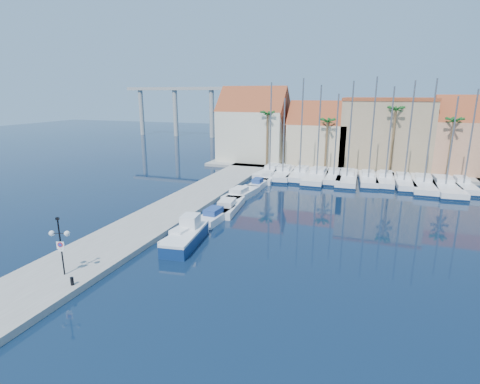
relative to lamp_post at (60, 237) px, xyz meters
The scene contains 34 objects.
ground 9.04m from the lamp_post, 13.27° to the left, with size 260.00×260.00×0.00m, color black.
quay_west 15.75m from the lamp_post, 92.93° to the left, with size 6.00×77.00×0.50m, color gray.
shore_north 53.24m from the lamp_post, 69.97° to the left, with size 54.00×16.00×0.50m, color gray.
lamp_post is the anchor object (origin of this frame).
bollard 3.12m from the lamp_post, 31.46° to the right, with size 0.22×0.22×0.55m, color black.
fishing_boat 10.37m from the lamp_post, 61.14° to the left, with size 2.97×6.74×2.28m.
motorboat_west_0 10.58m from the lamp_post, 64.27° to the left, with size 2.28×5.62×1.40m.
motorboat_west_1 16.51m from the lamp_post, 73.15° to the left, with size 2.31×6.12×1.40m.
motorboat_west_2 19.73m from the lamp_post, 75.76° to the left, with size 2.91×7.07×1.40m.
motorboat_west_3 25.02m from the lamp_post, 79.89° to the left, with size 2.94×7.16×1.40m.
motorboat_west_4 30.71m from the lamp_post, 80.81° to the left, with size 1.70×5.18×1.40m.
motorboat_west_5 35.13m from the lamp_post, 81.61° to the left, with size 2.08×6.20×1.40m.
motorboat_west_6 40.08m from the lamp_post, 82.65° to the left, with size 2.10×5.28×1.40m.
sailboat_0 38.93m from the lamp_post, 83.50° to the left, with size 3.28×9.87×14.26m.
sailboat_1 38.67m from the lamp_post, 80.22° to the left, with size 3.59×10.45×12.01m.
sailboat_2 39.36m from the lamp_post, 76.40° to the left, with size 2.82×9.53×14.79m.
sailboat_3 39.72m from the lamp_post, 72.58° to the left, with size 3.19×11.30×13.83m.
sailboat_4 40.79m from the lamp_post, 69.48° to the left, with size 2.68×8.99×12.63m.
sailboat_5 41.34m from the lamp_post, 66.90° to the left, with size 3.09×10.78×14.35m.
sailboat_6 42.83m from the lamp_post, 63.41° to the left, with size 3.11×9.28×14.89m.
sailboat_7 44.33m from the lamp_post, 60.92° to the left, with size 2.71×9.46×13.60m.
sailboat_8 44.99m from the lamp_post, 57.85° to the left, with size 3.00×9.21×14.35m.
sailboat_9 46.01m from the lamp_post, 54.90° to the left, with size 3.24×11.18×14.54m.
sailboat_10 47.32m from the lamp_post, 52.19° to the left, with size 3.88×12.14×12.34m.
sailboat_11 49.66m from the lamp_post, 50.82° to the left, with size 2.81×8.84×13.23m.
building_0 49.08m from the lamp_post, 92.10° to the left, with size 12.30×9.00×13.50m.
building_1 50.03m from the lamp_post, 78.22° to the left, with size 10.30×8.00×11.00m.
building_2 54.34m from the lamp_post, 66.99° to the left, with size 14.20×10.20×11.50m.
building_3 59.20m from the lamp_post, 55.84° to the left, with size 10.30×8.00×12.00m.
palm_0 44.38m from the lamp_post, 87.12° to the left, with size 2.60×2.60×10.15m.
palm_1 45.86m from the lamp_post, 74.47° to the left, with size 2.60×2.60×9.15m.
palm_2 49.69m from the lamp_post, 63.18° to the left, with size 2.60×2.60×11.15m.
palm_3 53.59m from the lamp_post, 55.49° to the left, with size 2.60×2.60×9.65m.
viaduct 89.70m from the lamp_post, 110.19° to the left, with size 48.00×2.20×14.45m.
Camera 1 is at (11.23, -20.10, 12.70)m, focal length 28.00 mm.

